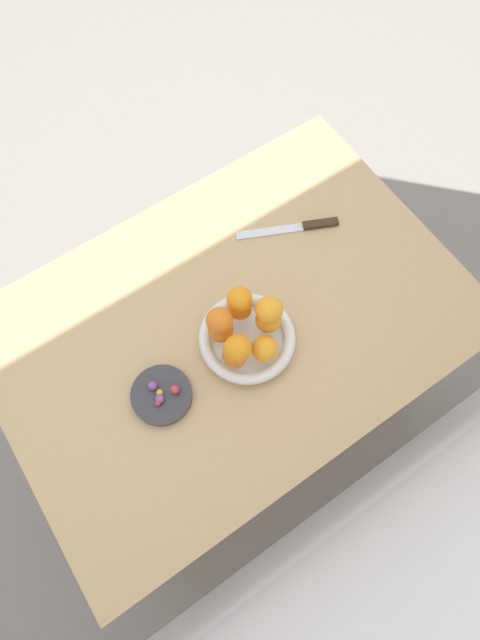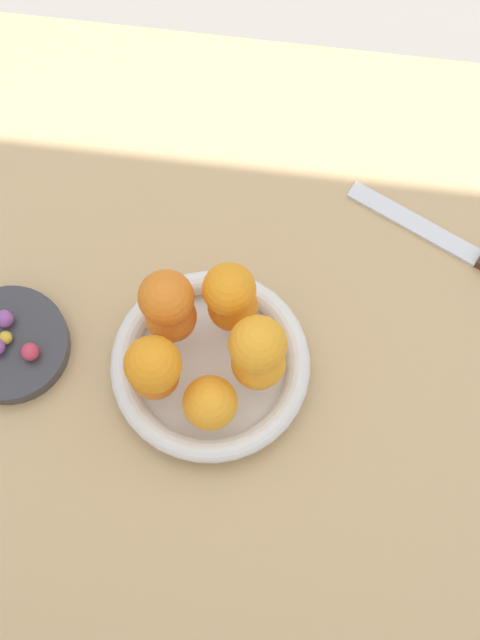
% 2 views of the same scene
% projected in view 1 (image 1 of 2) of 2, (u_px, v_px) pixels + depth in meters
% --- Properties ---
extents(ground_plane, '(6.00, 6.00, 0.00)m').
position_uv_depth(ground_plane, '(235.00, 395.00, 1.85)').
color(ground_plane, gray).
extents(dining_table, '(1.10, 0.76, 0.74)m').
position_uv_depth(dining_table, '(232.00, 334.00, 1.25)').
color(dining_table, tan).
rests_on(dining_table, ground_plane).
extents(fruit_bowl, '(0.22, 0.22, 0.04)m').
position_uv_depth(fruit_bowl, '(245.00, 340.00, 1.13)').
color(fruit_bowl, white).
rests_on(fruit_bowl, dining_table).
extents(candy_dish, '(0.13, 0.13, 0.02)m').
position_uv_depth(candy_dish, '(162.00, 395.00, 1.09)').
color(candy_dish, '#333338').
rests_on(candy_dish, dining_table).
extents(orange_0, '(0.06, 0.06, 0.06)m').
position_uv_depth(orange_0, '(268.00, 320.00, 1.09)').
color(orange_0, orange).
rests_on(orange_0, fruit_bowl).
extents(orange_1, '(0.06, 0.06, 0.06)m').
position_uv_depth(orange_1, '(240.00, 308.00, 1.11)').
color(orange_1, orange).
rests_on(orange_1, fruit_bowl).
extents(orange_2, '(0.06, 0.06, 0.06)m').
position_uv_depth(orange_2, '(221.00, 330.00, 1.09)').
color(orange_2, orange).
rests_on(orange_2, fruit_bowl).
extents(orange_3, '(0.05, 0.05, 0.05)m').
position_uv_depth(orange_3, '(235.00, 356.00, 1.06)').
color(orange_3, orange).
rests_on(orange_3, fruit_bowl).
extents(orange_4, '(0.06, 0.06, 0.06)m').
position_uv_depth(orange_4, '(265.00, 349.00, 1.07)').
color(orange_4, orange).
rests_on(orange_4, fruit_bowl).
extents(orange_5, '(0.06, 0.06, 0.06)m').
position_uv_depth(orange_5, '(269.00, 310.00, 1.04)').
color(orange_5, orange).
rests_on(orange_5, orange_0).
extents(orange_6, '(0.06, 0.06, 0.06)m').
position_uv_depth(orange_6, '(219.00, 321.00, 1.03)').
color(orange_6, orange).
rests_on(orange_6, orange_2).
extents(orange_7, '(0.06, 0.06, 0.06)m').
position_uv_depth(orange_7, '(238.00, 348.00, 1.01)').
color(orange_7, orange).
rests_on(orange_7, orange_3).
extents(orange_8, '(0.06, 0.06, 0.06)m').
position_uv_depth(orange_8, '(239.00, 299.00, 1.05)').
color(orange_8, orange).
rests_on(orange_8, orange_1).
extents(candy_ball_0, '(0.02, 0.02, 0.02)m').
position_uv_depth(candy_ball_0, '(160.00, 393.00, 1.07)').
color(candy_ball_0, gold).
rests_on(candy_ball_0, candy_dish).
extents(candy_ball_1, '(0.01, 0.01, 0.01)m').
position_uv_depth(candy_ball_1, '(158.00, 403.00, 1.06)').
color(candy_ball_1, '#C6384C').
rests_on(candy_ball_1, candy_dish).
extents(candy_ball_2, '(0.02, 0.02, 0.02)m').
position_uv_depth(candy_ball_2, '(153.00, 386.00, 1.08)').
color(candy_ball_2, '#8C4C99').
rests_on(candy_ball_2, candy_dish).
extents(candy_ball_3, '(0.02, 0.02, 0.02)m').
position_uv_depth(candy_ball_3, '(160.00, 399.00, 1.07)').
color(candy_ball_3, '#8C4C99').
rests_on(candy_ball_3, candy_dish).
extents(candy_ball_4, '(0.02, 0.02, 0.02)m').
position_uv_depth(candy_ball_4, '(175.00, 389.00, 1.07)').
color(candy_ball_4, '#C6384C').
rests_on(candy_ball_4, candy_dish).
extents(knife, '(0.24, 0.13, 0.01)m').
position_uv_depth(knife, '(297.00, 227.00, 1.26)').
color(knife, '#3F2819').
rests_on(knife, dining_table).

